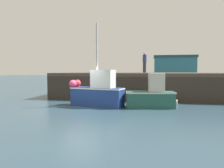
# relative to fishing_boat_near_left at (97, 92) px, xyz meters

# --- Properties ---
(ground) EXTENTS (120.00, 160.00, 0.10)m
(ground) POSITION_rel_fishing_boat_near_left_xyz_m (-0.88, -0.60, -0.99)
(ground) COLOR #2D4756
(pier) EXTENTS (14.49, 6.00, 2.08)m
(pier) POSITION_rel_fishing_boat_near_left_xyz_m (2.56, 4.76, 0.75)
(pier) COLOR #473D33
(pier) RESTS_ON ground
(fishing_boat_near_left) EXTENTS (3.64, 1.78, 5.23)m
(fishing_boat_near_left) POSITION_rel_fishing_boat_near_left_xyz_m (0.00, 0.00, 0.00)
(fishing_boat_near_left) COLOR navy
(fishing_boat_near_left) RESTS_ON ground
(fishing_boat_near_right) EXTENTS (3.06, 1.45, 2.12)m
(fishing_boat_near_right) POSITION_rel_fishing_boat_near_left_xyz_m (3.39, 0.13, -0.20)
(fishing_boat_near_right) COLOR #23564C
(fishing_boat_near_right) RESTS_ON ground
(rowboat) EXTENTS (1.83, 0.82, 0.36)m
(rowboat) POSITION_rel_fishing_boat_near_left_xyz_m (4.19, 1.55, -0.78)
(rowboat) COLOR silver
(rowboat) RESTS_ON ground
(dockworker) EXTENTS (0.34, 0.34, 1.75)m
(dockworker) POSITION_rel_fishing_boat_near_left_xyz_m (2.74, 5.61, 2.02)
(dockworker) COLOR #2D3342
(dockworker) RESTS_ON pier
(warehouse) EXTENTS (8.91, 5.50, 5.46)m
(warehouse) POSITION_rel_fishing_boat_near_left_xyz_m (8.03, 36.06, 1.81)
(warehouse) COLOR #2D6B7A
(warehouse) RESTS_ON ground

